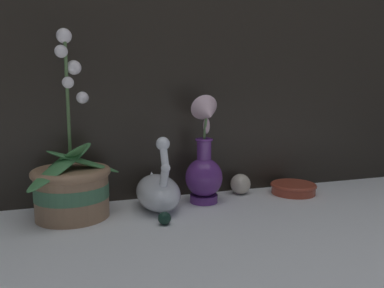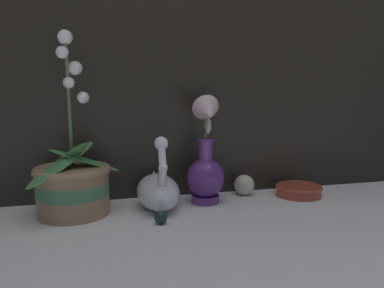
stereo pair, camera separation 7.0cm
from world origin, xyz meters
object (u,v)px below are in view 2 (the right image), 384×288
(glass_sphere, at_px, (244,185))
(amber_dish, at_px, (299,190))
(blue_vase, at_px, (206,165))
(orchid_potted_plant, at_px, (73,183))
(swan_figurine, at_px, (158,190))

(glass_sphere, xyz_separation_m, amber_dish, (0.15, -0.05, -0.01))
(blue_vase, bearing_deg, glass_sphere, 20.13)
(orchid_potted_plant, xyz_separation_m, swan_figurine, (0.21, -0.00, -0.03))
(swan_figurine, relative_size, blue_vase, 0.69)
(orchid_potted_plant, xyz_separation_m, blue_vase, (0.35, 0.01, 0.03))
(orchid_potted_plant, relative_size, amber_dish, 3.30)
(swan_figurine, distance_m, glass_sphere, 0.28)
(swan_figurine, relative_size, amber_dish, 1.50)
(blue_vase, bearing_deg, swan_figurine, -173.64)
(orchid_potted_plant, distance_m, glass_sphere, 0.49)
(orchid_potted_plant, height_order, swan_figurine, orchid_potted_plant)
(swan_figurine, bearing_deg, orchid_potted_plant, 179.07)
(glass_sphere, distance_m, amber_dish, 0.16)
(blue_vase, relative_size, glass_sphere, 4.86)
(swan_figurine, xyz_separation_m, blue_vase, (0.14, 0.02, 0.06))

